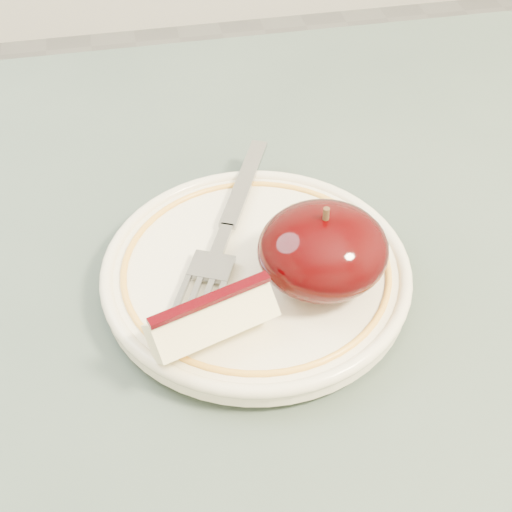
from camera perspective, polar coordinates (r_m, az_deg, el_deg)
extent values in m
cylinder|color=brown|center=(1.06, 17.01, -2.59)|extent=(0.05, 0.05, 0.71)
cube|color=#47574F|center=(0.43, -0.33, -14.73)|extent=(0.90, 0.90, 0.04)
cylinder|color=#EFE6C8|center=(0.48, 0.00, -2.16)|extent=(0.11, 0.11, 0.01)
cylinder|color=#EFE6C8|center=(0.47, 0.00, -1.40)|extent=(0.20, 0.20, 0.01)
torus|color=#EFE6C8|center=(0.47, 0.00, -0.97)|extent=(0.20, 0.20, 0.01)
torus|color=gold|center=(0.46, 0.00, -0.85)|extent=(0.18, 0.18, 0.00)
ellipsoid|color=black|center=(0.44, 5.37, 0.50)|extent=(0.08, 0.08, 0.05)
cylinder|color=#472D19|center=(0.42, 5.62, 3.23)|extent=(0.00, 0.00, 0.01)
cube|color=#F8ECB6|center=(0.41, -3.57, -5.14)|extent=(0.08, 0.05, 0.03)
cube|color=#360106|center=(0.40, -3.68, -3.47)|extent=(0.07, 0.03, 0.00)
cube|color=gray|center=(0.52, -0.92, 5.93)|extent=(0.05, 0.10, 0.00)
cube|color=gray|center=(0.48, -2.73, 1.31)|extent=(0.02, 0.03, 0.00)
cube|color=gray|center=(0.46, -3.59, -0.88)|extent=(0.03, 0.03, 0.00)
cube|color=gray|center=(0.44, -3.19, -3.91)|extent=(0.02, 0.04, 0.00)
cube|color=gray|center=(0.44, -4.18, -3.73)|extent=(0.02, 0.04, 0.00)
cube|color=gray|center=(0.44, -5.16, -3.56)|extent=(0.02, 0.04, 0.00)
cube|color=gray|center=(0.44, -6.13, -3.38)|extent=(0.02, 0.04, 0.00)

